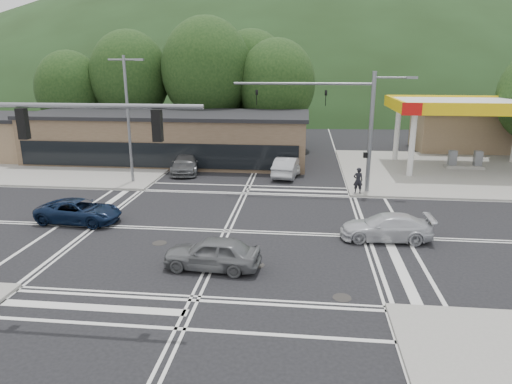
# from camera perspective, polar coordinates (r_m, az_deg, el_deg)

# --- Properties ---
(ground) EXTENTS (120.00, 120.00, 0.00)m
(ground) POSITION_cam_1_polar(r_m,az_deg,el_deg) (24.05, -3.66, -4.88)
(ground) COLOR black
(ground) RESTS_ON ground
(sidewalk_ne) EXTENTS (16.00, 16.00, 0.15)m
(sidewalk_ne) POSITION_cam_1_polar(r_m,az_deg,el_deg) (39.67, 22.23, 2.41)
(sidewalk_ne) COLOR gray
(sidewalk_ne) RESTS_ON ground
(sidewalk_nw) EXTENTS (16.00, 16.00, 0.15)m
(sidewalk_nw) POSITION_cam_1_polar(r_m,az_deg,el_deg) (42.54, -20.44, 3.44)
(sidewalk_nw) COLOR gray
(sidewalk_nw) RESTS_ON ground
(gas_station_canopy) EXTENTS (12.32, 8.34, 5.75)m
(gas_station_canopy) POSITION_cam_1_polar(r_m,az_deg,el_deg) (40.46, 25.34, 9.47)
(gas_station_canopy) COLOR silver
(gas_station_canopy) RESTS_ON ground
(convenience_store) EXTENTS (10.00, 6.00, 3.80)m
(convenience_store) POSITION_cam_1_polar(r_m,az_deg,el_deg) (50.25, 24.95, 6.86)
(convenience_store) COLOR #846B4F
(convenience_store) RESTS_ON ground
(commercial_row) EXTENTS (24.00, 8.00, 4.00)m
(commercial_row) POSITION_cam_1_polar(r_m,az_deg,el_deg) (41.44, -10.72, 6.57)
(commercial_row) COLOR brown
(commercial_row) RESTS_ON ground
(commercial_nw) EXTENTS (8.00, 7.00, 3.60)m
(commercial_nw) POSITION_cam_1_polar(r_m,az_deg,el_deg) (48.56, -29.20, 5.94)
(commercial_nw) COLOR #846B4F
(commercial_nw) RESTS_ON ground
(hill_north) EXTENTS (252.00, 126.00, 140.00)m
(hill_north) POSITION_cam_1_polar(r_m,az_deg,el_deg) (112.54, 4.23, 11.52)
(hill_north) COLOR #1E3317
(hill_north) RESTS_ON ground
(tree_n_a) EXTENTS (8.00, 8.00, 11.75)m
(tree_n_a) POSITION_cam_1_polar(r_m,az_deg,el_deg) (49.53, -15.52, 13.75)
(tree_n_a) COLOR #382619
(tree_n_a) RESTS_ON ground
(tree_n_b) EXTENTS (9.00, 9.00, 12.98)m
(tree_n_b) POSITION_cam_1_polar(r_m,az_deg,el_deg) (47.21, -6.19, 14.93)
(tree_n_b) COLOR #382619
(tree_n_b) RESTS_ON ground
(tree_n_c) EXTENTS (7.60, 7.60, 10.87)m
(tree_n_c) POSITION_cam_1_polar(r_m,az_deg,el_deg) (46.28, 2.60, 13.37)
(tree_n_c) COLOR #382619
(tree_n_c) RESTS_ON ground
(tree_n_d) EXTENTS (6.80, 6.80, 9.76)m
(tree_n_d) POSITION_cam_1_polar(r_m,az_deg,el_deg) (51.17, -22.22, 11.75)
(tree_n_d) COLOR #382619
(tree_n_d) RESTS_ON ground
(tree_n_e) EXTENTS (8.40, 8.40, 11.98)m
(tree_n_e) POSITION_cam_1_polar(r_m,az_deg,el_deg) (50.51, -0.60, 14.34)
(tree_n_e) COLOR #382619
(tree_n_e) RESTS_ON ground
(streetlight_nw) EXTENTS (2.50, 0.25, 9.00)m
(streetlight_nw) POSITION_cam_1_polar(r_m,az_deg,el_deg) (33.69, -15.63, 9.41)
(streetlight_nw) COLOR slate
(streetlight_nw) RESTS_ON ground
(signal_mast_ne) EXTENTS (11.65, 0.30, 8.00)m
(signal_mast_ne) POSITION_cam_1_polar(r_m,az_deg,el_deg) (30.69, 11.91, 9.11)
(signal_mast_ne) COLOR slate
(signal_mast_ne) RESTS_ON ground
(car_blue_west) EXTENTS (4.75, 2.47, 1.28)m
(car_blue_west) POSITION_cam_1_polar(r_m,az_deg,el_deg) (26.93, -21.24, -2.24)
(car_blue_west) COLOR #0B1832
(car_blue_west) RESTS_ON ground
(car_grey_center) EXTENTS (4.24, 1.96, 1.41)m
(car_grey_center) POSITION_cam_1_polar(r_m,az_deg,el_deg) (19.67, -5.49, -7.60)
(car_grey_center) COLOR slate
(car_grey_center) RESTS_ON ground
(car_silver_east) EXTENTS (4.52, 1.92, 1.30)m
(car_silver_east) POSITION_cam_1_polar(r_m,az_deg,el_deg) (23.58, 15.93, -4.24)
(car_silver_east) COLOR silver
(car_silver_east) RESTS_ON ground
(car_queue_a) EXTENTS (2.29, 4.83, 1.53)m
(car_queue_a) POSITION_cam_1_polar(r_m,az_deg,el_deg) (35.40, 3.95, 3.21)
(car_queue_a) COLOR #A2A4A9
(car_queue_a) RESTS_ON ground
(car_queue_b) EXTENTS (2.20, 4.59, 1.51)m
(car_queue_b) POSITION_cam_1_polar(r_m,az_deg,el_deg) (36.99, 4.03, 3.75)
(car_queue_b) COLOR silver
(car_queue_b) RESTS_ON ground
(car_northbound) EXTENTS (2.75, 5.32, 1.47)m
(car_northbound) POSITION_cam_1_polar(r_m,az_deg,el_deg) (37.04, -8.75, 3.58)
(car_northbound) COLOR #525557
(car_northbound) RESTS_ON ground
(pedestrian) EXTENTS (0.68, 0.49, 1.75)m
(pedestrian) POSITION_cam_1_polar(r_m,az_deg,el_deg) (30.79, 12.63, 1.42)
(pedestrian) COLOR black
(pedestrian) RESTS_ON sidewalk_ne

